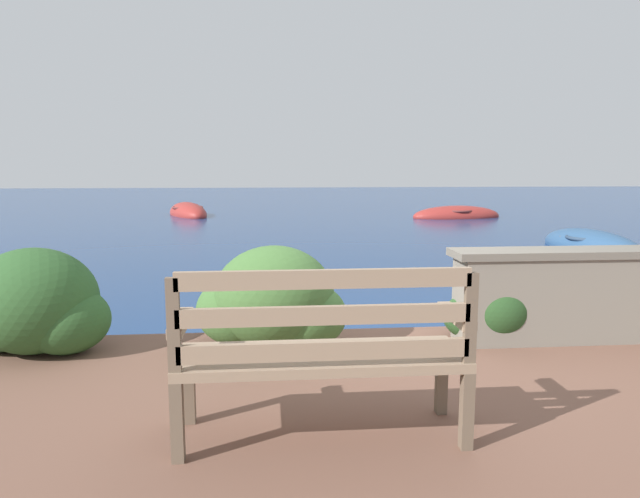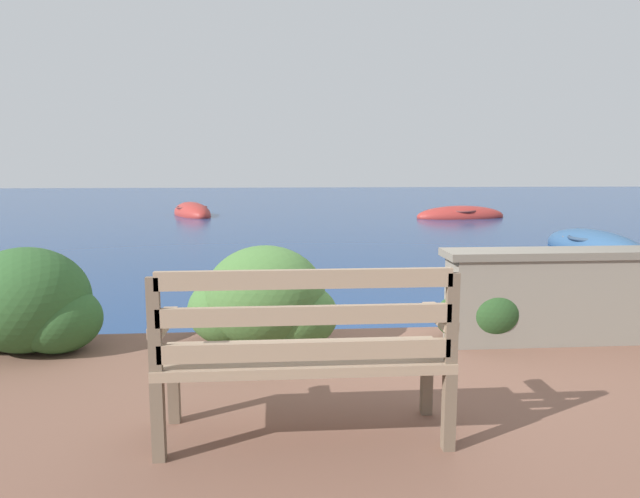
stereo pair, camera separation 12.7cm
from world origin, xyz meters
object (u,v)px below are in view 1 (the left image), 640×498
Objects in this scene: park_bench at (322,350)px; rowboat_far at (188,214)px; rowboat_mid at (456,216)px; rowboat_nearest at (591,247)px.

park_bench is 0.49× the size of rowboat_far.
rowboat_far reaches higher than rowboat_mid.
rowboat_far is at bearing -17.33° from rowboat_mid.
park_bench is 0.50× the size of rowboat_mid.
rowboat_mid is (-0.29, 7.19, -0.00)m from rowboat_nearest.
rowboat_nearest reaches higher than rowboat_mid.
park_bench is at bearing -12.07° from rowboat_far.
rowboat_nearest is (6.00, 7.71, -0.64)m from park_bench.
rowboat_nearest is 0.94× the size of rowboat_mid.
park_bench is 16.84m from rowboat_far.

